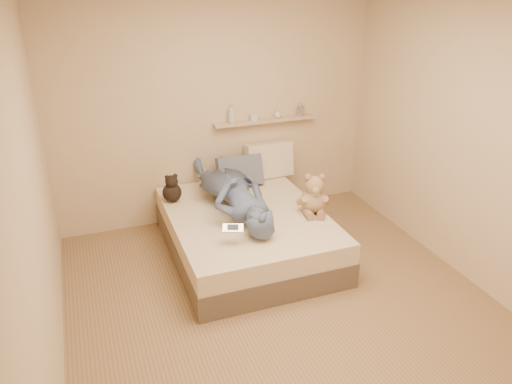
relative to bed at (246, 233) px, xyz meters
name	(u,v)px	position (x,y,z in m)	size (l,w,h in m)	color
room	(285,165)	(0.00, -0.93, 1.08)	(3.80, 3.80, 3.80)	olive
bed	(246,233)	(0.00, 0.00, 0.00)	(1.50, 1.90, 0.45)	brown
game_console	(233,228)	(-0.31, -0.54, 0.39)	(0.20, 0.14, 0.06)	silver
teddy_bear	(314,197)	(0.63, -0.22, 0.40)	(0.33, 0.35, 0.42)	tan
dark_plush	(172,190)	(-0.63, 0.53, 0.36)	(0.20, 0.20, 0.31)	black
pillow_cream	(269,160)	(0.57, 0.83, 0.43)	(0.55, 0.16, 0.40)	beige
pillow_grey	(240,171)	(0.17, 0.69, 0.40)	(0.50, 0.14, 0.34)	slate
person	(233,192)	(-0.09, 0.14, 0.41)	(0.57, 1.57, 0.38)	#4C5777
wall_shelf	(265,121)	(0.55, 0.91, 0.88)	(1.20, 0.12, 0.03)	tan
shelf_bottles	(260,113)	(0.49, 0.91, 0.97)	(0.93, 0.12, 0.22)	#B9BDC2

